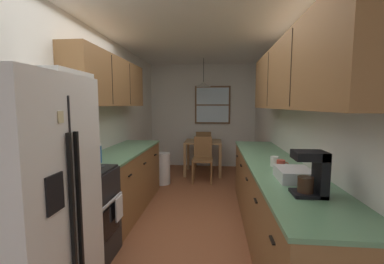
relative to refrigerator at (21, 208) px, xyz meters
name	(u,v)px	position (x,y,z in m)	size (l,w,h in m)	color
ground_plane	(193,206)	(0.94, 2.23, -0.87)	(12.00, 12.00, 0.00)	brown
wall_left	(106,123)	(-0.41, 2.23, 0.41)	(0.10, 9.00, 2.55)	silver
wall_right	(287,124)	(2.29, 2.23, 0.41)	(0.10, 9.00, 2.55)	silver
wall_back	(203,116)	(0.94, 4.88, 0.41)	(4.40, 0.10, 2.55)	silver
ceiling_slab	(193,31)	(0.94, 2.23, 1.72)	(4.40, 9.00, 0.08)	white
refrigerator	(21,208)	(0.00, 0.00, 0.00)	(0.75, 0.82, 1.74)	white
stove_range	(78,216)	(-0.06, 0.74, -0.40)	(0.66, 0.63, 1.10)	black
microwave_over_range	(60,90)	(-0.17, 0.74, 0.81)	(0.39, 0.60, 0.35)	white
counter_left	(125,179)	(-0.06, 2.02, -0.42)	(0.64, 1.94, 0.90)	olive
upper_cabinets_left	(111,82)	(-0.20, 1.97, 0.99)	(0.33, 2.02, 0.66)	olive
counter_right	(274,201)	(1.94, 1.36, -0.42)	(0.64, 3.30, 0.90)	olive
upper_cabinets_right	(293,74)	(2.08, 1.31, 0.99)	(0.33, 2.98, 0.73)	olive
dining_table	(203,147)	(1.00, 4.10, -0.26)	(0.81, 0.72, 0.74)	#A87F51
dining_chair_near	(203,157)	(1.01, 3.53, -0.37)	(0.40, 0.40, 0.90)	olive
dining_chair_far	(203,147)	(0.97, 4.66, -0.37)	(0.43, 0.43, 0.90)	olive
pendant_light	(204,84)	(1.00, 4.10, 1.13)	(0.33, 0.33, 0.61)	black
back_window	(213,105)	(1.19, 4.80, 0.68)	(0.87, 0.05, 0.93)	brown
trash_bin	(163,168)	(0.24, 3.27, -0.56)	(0.30, 0.30, 0.61)	white
storage_canister	(96,153)	(-0.06, 1.17, 0.14)	(0.13, 0.13, 0.21)	#265999
dish_towel	(119,208)	(0.30, 0.90, -0.37)	(0.02, 0.16, 0.24)	white
coffee_maker	(313,173)	(1.96, 0.33, 0.20)	(0.22, 0.18, 0.32)	black
mug_by_coffeemaker	(281,165)	(1.92, 1.03, 0.08)	(0.12, 0.08, 0.10)	#BF3F33
mug_spare	(275,161)	(1.89, 1.19, 0.08)	(0.12, 0.08, 0.10)	white
dish_rack	(294,174)	(1.94, 0.69, 0.08)	(0.28, 0.34, 0.10)	silver
table_serving_bowl	(199,140)	(0.89, 4.08, -0.10)	(0.17, 0.17, 0.06)	silver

